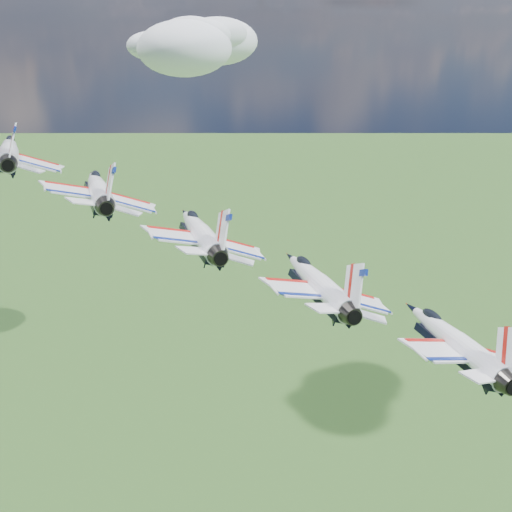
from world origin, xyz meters
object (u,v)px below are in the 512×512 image
object	(u,v)px
jet_3	(317,282)
jet_4	(453,340)
jet_1	(98,189)
jet_2	(200,232)
jet_0	(9,151)

from	to	relation	value
jet_3	jet_4	bearing A→B (deg)	-46.72
jet_1	jet_2	world-z (taller)	jet_1
jet_2	jet_4	xyz separation A→B (m)	(17.12, -19.00, -5.62)
jet_0	jet_3	size ratio (longest dim) A/B	1.00
jet_1	jet_3	distance (m)	26.19
jet_1	jet_4	size ratio (longest dim) A/B	1.00
jet_3	jet_1	bearing A→B (deg)	133.28
jet_4	jet_3	bearing A→B (deg)	133.28
jet_3	jet_4	size ratio (longest dim) A/B	1.00
jet_1	jet_3	bearing A→B (deg)	-46.72
jet_2	jet_3	distance (m)	13.09
jet_0	jet_3	xyz separation A→B (m)	(25.69, -28.50, -8.43)
jet_3	jet_4	world-z (taller)	jet_3
jet_2	jet_4	world-z (taller)	jet_2
jet_1	jet_4	distance (m)	39.28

